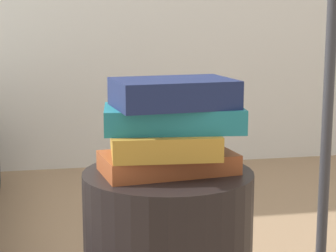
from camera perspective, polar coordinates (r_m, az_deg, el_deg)
name	(u,v)px	position (r m, az deg, el deg)	size (l,w,h in m)	color
book_rust	(166,163)	(1.31, -0.19, -3.53)	(0.29, 0.16, 0.04)	#994723
book_ochre	(163,141)	(1.30, -0.47, -1.48)	(0.23, 0.20, 0.05)	#B7842D
book_teal	(173,118)	(1.30, 0.44, 0.79)	(0.30, 0.16, 0.05)	#1E727F
book_navy	(173,93)	(1.28, 0.51, 3.16)	(0.25, 0.17, 0.06)	#19234C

